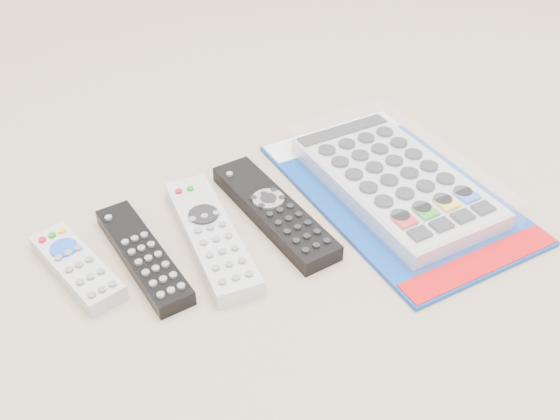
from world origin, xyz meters
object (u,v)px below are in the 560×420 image
remote_large_black (274,211)px  jumbo_remote_packaged (395,179)px  remote_slim_black (143,255)px  remote_silver_dvd (211,235)px  remote_small_grey (77,267)px

remote_large_black → jumbo_remote_packaged: 0.17m
remote_slim_black → remote_silver_dvd: (0.08, -0.01, 0.00)m
remote_slim_black → jumbo_remote_packaged: (0.34, -0.06, 0.01)m
remote_silver_dvd → remote_large_black: size_ratio=1.01×
remote_slim_black → remote_silver_dvd: remote_silver_dvd is taller
jumbo_remote_packaged → remote_silver_dvd: bearing=174.6°
remote_small_grey → remote_silver_dvd: 0.16m
remote_small_grey → remote_slim_black: bearing=-26.7°
remote_large_black → remote_slim_black: bearing=175.2°
remote_small_grey → remote_large_black: remote_large_black is taller
remote_silver_dvd → remote_small_grey: bearing=177.0°
remote_small_grey → remote_large_black: (0.24, -0.04, 0.00)m
remote_small_grey → jumbo_remote_packaged: jumbo_remote_packaged is taller
remote_silver_dvd → remote_large_black: bearing=9.0°
jumbo_remote_packaged → remote_large_black: bearing=170.4°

